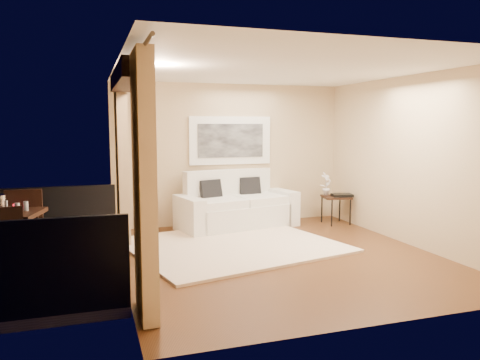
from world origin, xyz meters
TOP-DOWN VIEW (x-y plane):
  - floor at (0.00, 0.00)m, footprint 5.00×5.00m
  - room_shell at (-2.13, 0.00)m, footprint 5.00×6.40m
  - balcony at (-3.31, 0.00)m, footprint 1.81×2.60m
  - curtains at (-2.11, 0.00)m, footprint 0.16×4.80m
  - artwork at (-0.01, 2.46)m, footprint 1.62×0.07m
  - rug at (-0.49, 0.76)m, footprint 3.60×3.30m
  - sofa at (-0.02, 2.10)m, footprint 2.36×1.39m
  - side_table at (1.93, 1.77)m, footprint 0.59×0.59m
  - tray at (2.01, 1.70)m, footprint 0.43×0.36m
  - orchid at (1.80, 1.95)m, footprint 0.29×0.25m
  - bistro_table at (-3.59, 0.18)m, footprint 0.86×0.86m
  - balcony_chair_far at (-3.46, 0.61)m, footprint 0.48×0.49m
  - balcony_chair_near at (-3.57, -0.45)m, footprint 0.50×0.51m
  - candle at (-3.54, 0.34)m, footprint 0.06×0.06m
  - vase at (-3.59, -0.04)m, footprint 0.04×0.04m
  - glass_a at (-3.49, 0.11)m, footprint 0.06×0.06m
  - glass_b at (-3.40, 0.21)m, footprint 0.06×0.06m

SIDE VIEW (x-z plane):
  - floor at x=0.00m, z-range 0.00..0.00m
  - rug at x=-0.49m, z-range 0.00..0.04m
  - balcony at x=-3.31m, z-range -0.41..0.76m
  - sofa at x=-0.02m, z-range -0.16..0.91m
  - side_table at x=1.93m, z-range 0.21..0.76m
  - tray at x=2.01m, z-range 0.54..0.59m
  - balcony_chair_near at x=-3.57m, z-range 0.08..1.07m
  - balcony_chair_far at x=-3.46m, z-range 0.09..1.16m
  - bistro_table at x=-3.59m, z-range 0.34..1.18m
  - orchid at x=1.80m, z-range 0.54..1.00m
  - candle at x=-3.54m, z-range 0.84..0.91m
  - glass_a at x=-3.49m, z-range 0.84..0.96m
  - glass_b at x=-3.40m, z-range 0.84..0.96m
  - vase at x=-3.59m, z-range 0.84..1.02m
  - curtains at x=-2.11m, z-range 0.02..2.66m
  - artwork at x=-0.01m, z-range 1.16..2.08m
  - room_shell at x=-2.13m, z-range 0.02..5.02m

